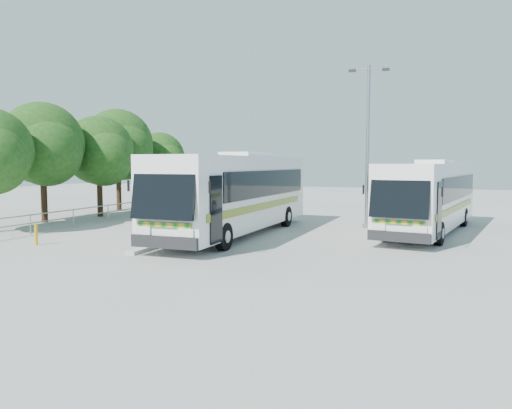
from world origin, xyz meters
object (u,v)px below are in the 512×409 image
at_px(tree_far_c, 100,151).
at_px(lamppost, 368,139).
at_px(tree_far_b, 43,144).
at_px(tree_far_d, 119,144).
at_px(bollard, 36,234).
at_px(tree_far_e, 160,158).
at_px(coach_adjacent, 430,195).
at_px(coach_main, 237,192).

distance_m(tree_far_c, lamppost, 16.99).
relative_size(tree_far_b, tree_far_d, 0.95).
height_order(tree_far_b, tree_far_c, tree_far_b).
xyz_separation_m(lamppost, bollard, (-12.25, -10.49, -4.26)).
height_order(tree_far_c, tree_far_e, tree_far_c).
bearing_deg(tree_far_d, tree_far_e, 81.37).
relative_size(coach_adjacent, bollard, 13.89).
distance_m(tree_far_e, coach_main, 17.62).
relative_size(tree_far_b, tree_far_e, 1.17).
bearing_deg(tree_far_d, bollard, -67.26).
relative_size(tree_far_e, lamppost, 0.69).
distance_m(coach_adjacent, lamppost, 4.32).
distance_m(coach_main, lamppost, 7.66).
bearing_deg(tree_far_d, tree_far_c, -72.17).
height_order(tree_far_b, tree_far_d, tree_far_d).
relative_size(tree_far_e, coach_main, 0.44).
height_order(tree_far_d, lamppost, lamppost).
bearing_deg(coach_main, tree_far_d, 147.68).
relative_size(tree_far_b, coach_main, 0.51).
bearing_deg(tree_far_d, coach_adjacent, -11.31).
xyz_separation_m(tree_far_c, tree_far_e, (-0.51, 8.20, -0.37)).
bearing_deg(bollard, tree_far_c, 114.40).
bearing_deg(tree_far_b, tree_far_c, 77.09).
bearing_deg(coach_main, tree_far_c, 159.10).
relative_size(coach_main, lamppost, 1.59).
relative_size(coach_main, bollard, 15.04).
height_order(tree_far_c, coach_adjacent, tree_far_c).
distance_m(tree_far_e, coach_adjacent, 22.56).
relative_size(coach_adjacent, lamppost, 1.47).
xyz_separation_m(tree_far_d, bollard, (5.92, -14.14, -4.36)).
relative_size(tree_far_c, bollard, 7.17).
xyz_separation_m(tree_far_b, tree_far_d, (-0.30, 7.60, 0.25)).
xyz_separation_m(tree_far_d, coach_main, (12.68, -8.27, -2.75)).
xyz_separation_m(tree_far_e, lamppost, (17.49, -8.14, 0.83)).
distance_m(tree_far_e, bollard, 19.66).
bearing_deg(tree_far_c, tree_far_e, 93.54).
xyz_separation_m(tree_far_c, coach_main, (11.49, -4.57, -2.20)).
distance_m(tree_far_c, bollard, 12.08).
height_order(coach_adjacent, lamppost, lamppost).
distance_m(tree_far_c, tree_far_d, 3.93).
distance_m(tree_far_b, bollard, 9.56).
distance_m(coach_main, bollard, 9.09).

